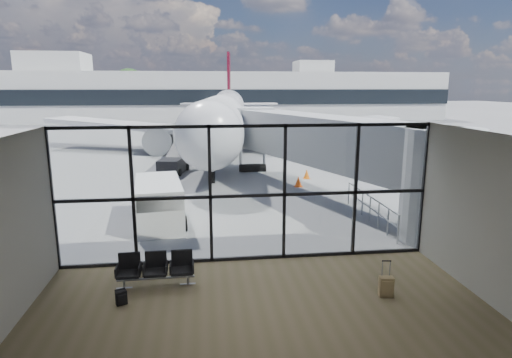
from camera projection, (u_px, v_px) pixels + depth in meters
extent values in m
plane|color=slate|center=(214.00, 133.00, 53.04)|extent=(220.00, 220.00, 0.00)
cube|color=brown|center=(265.00, 324.00, 10.36)|extent=(12.00, 8.00, 0.01)
cube|color=silver|center=(266.00, 140.00, 9.41)|extent=(12.00, 8.00, 0.02)
cube|color=#B4B4AF|center=(307.00, 333.00, 6.01)|extent=(12.00, 0.02, 4.50)
cube|color=#B4B4AF|center=(505.00, 226.00, 10.61)|extent=(0.02, 8.00, 4.50)
cube|color=white|center=(248.00, 194.00, 13.76)|extent=(12.00, 0.04, 4.50)
cube|color=black|center=(248.00, 258.00, 14.23)|extent=(12.00, 0.12, 0.10)
cube|color=black|center=(248.00, 196.00, 13.78)|extent=(12.00, 0.12, 0.10)
cube|color=black|center=(247.00, 126.00, 13.30)|extent=(12.00, 0.12, 0.10)
cube|color=black|center=(52.00, 200.00, 13.04)|extent=(0.10, 0.12, 4.50)
cube|color=black|center=(133.00, 198.00, 13.33)|extent=(0.10, 0.12, 4.50)
cube|color=black|center=(210.00, 195.00, 13.62)|extent=(0.10, 0.12, 4.50)
cube|color=black|center=(284.00, 193.00, 13.91)|extent=(0.10, 0.12, 4.50)
cube|color=black|center=(355.00, 191.00, 14.20)|extent=(0.10, 0.12, 4.50)
cube|color=black|center=(423.00, 189.00, 14.49)|extent=(0.10, 0.12, 4.50)
cylinder|color=#96999B|center=(440.00, 185.00, 15.64)|extent=(2.80, 2.80, 4.20)
cube|color=#96999B|center=(319.00, 139.00, 21.91)|extent=(7.45, 14.81, 2.40)
cube|color=#96999B|center=(252.00, 127.00, 28.38)|extent=(2.60, 2.20, 2.60)
cylinder|color=gray|center=(241.00, 159.00, 28.73)|extent=(0.20, 0.20, 1.80)
cylinder|color=gray|center=(264.00, 158.00, 28.92)|extent=(0.20, 0.20, 1.80)
cylinder|color=black|center=(253.00, 168.00, 28.97)|extent=(1.80, 0.56, 0.56)
cylinder|color=gray|center=(398.00, 229.00, 15.58)|extent=(0.06, 0.06, 1.10)
cylinder|color=gray|center=(388.00, 222.00, 16.45)|extent=(0.06, 0.06, 1.10)
cylinder|color=gray|center=(378.00, 215.00, 17.32)|extent=(0.06, 0.06, 1.10)
cylinder|color=gray|center=(370.00, 209.00, 18.19)|extent=(0.06, 0.06, 1.10)
cylinder|color=gray|center=(362.00, 203.00, 19.07)|extent=(0.06, 0.06, 1.10)
cylinder|color=gray|center=(355.00, 198.00, 19.94)|extent=(0.06, 0.06, 1.10)
cylinder|color=gray|center=(349.00, 193.00, 20.81)|extent=(0.06, 0.06, 1.10)
cylinder|color=gray|center=(371.00, 197.00, 18.08)|extent=(0.06, 5.40, 0.06)
cylinder|color=gray|center=(370.00, 208.00, 18.18)|extent=(0.06, 5.40, 0.06)
cube|color=#B1B1AC|center=(210.00, 96.00, 73.53)|extent=(80.00, 12.00, 8.00)
cube|color=black|center=(211.00, 97.00, 67.61)|extent=(80.00, 0.20, 2.40)
cube|color=#B1B1AC|center=(55.00, 62.00, 69.34)|extent=(10.00, 8.00, 3.00)
cube|color=#B1B1AC|center=(313.00, 67.00, 74.64)|extent=(6.00, 6.00, 2.00)
cylinder|color=#382619|center=(32.00, 108.00, 79.73)|extent=(0.50, 0.50, 3.42)
sphere|color=black|center=(29.00, 85.00, 78.84)|extent=(6.27, 6.27, 6.27)
cylinder|color=#382619|center=(65.00, 110.00, 80.53)|extent=(0.50, 0.50, 2.70)
sphere|color=black|center=(64.00, 92.00, 79.83)|extent=(4.95, 4.95, 4.95)
cylinder|color=#382619|center=(98.00, 109.00, 81.21)|extent=(0.50, 0.50, 3.06)
sphere|color=black|center=(97.00, 89.00, 80.42)|extent=(5.61, 5.61, 5.61)
cylinder|color=#382619|center=(131.00, 108.00, 81.90)|extent=(0.50, 0.50, 3.42)
sphere|color=black|center=(129.00, 85.00, 81.01)|extent=(6.27, 6.27, 6.27)
cube|color=gray|center=(156.00, 278.00, 12.28)|extent=(2.19, 0.12, 0.04)
cube|color=black|center=(129.00, 274.00, 12.14)|extent=(0.63, 0.59, 0.08)
cube|color=black|center=(130.00, 261.00, 12.35)|extent=(0.62, 0.08, 0.55)
cube|color=black|center=(156.00, 272.00, 12.24)|extent=(0.63, 0.59, 0.08)
cube|color=black|center=(156.00, 260.00, 12.46)|extent=(0.62, 0.08, 0.55)
cube|color=black|center=(182.00, 271.00, 12.35)|extent=(0.63, 0.59, 0.08)
cube|color=black|center=(182.00, 258.00, 12.56)|extent=(0.62, 0.08, 0.55)
cylinder|color=gray|center=(124.00, 284.00, 12.18)|extent=(0.06, 0.06, 0.25)
cylinder|color=gray|center=(188.00, 280.00, 12.43)|extent=(0.06, 0.06, 0.25)
cube|color=black|center=(121.00, 298.00, 11.26)|extent=(0.33, 0.28, 0.38)
cube|color=black|center=(122.00, 299.00, 11.18)|extent=(0.23, 0.14, 0.26)
cylinder|color=black|center=(120.00, 290.00, 11.29)|extent=(0.27, 0.17, 0.07)
cube|color=#8E794F|center=(386.00, 287.00, 11.66)|extent=(0.40, 0.28, 0.56)
cube|color=#8E794F|center=(387.00, 289.00, 11.54)|extent=(0.31, 0.08, 0.41)
cylinder|color=gray|center=(382.00, 269.00, 11.66)|extent=(0.02, 0.02, 0.47)
cylinder|color=gray|center=(390.00, 269.00, 11.66)|extent=(0.02, 0.02, 0.47)
cube|color=black|center=(387.00, 261.00, 11.61)|extent=(0.25, 0.07, 0.02)
cylinder|color=black|center=(381.00, 294.00, 11.82)|extent=(0.04, 0.07, 0.06)
cylinder|color=black|center=(388.00, 294.00, 11.82)|extent=(0.04, 0.07, 0.06)
cylinder|color=silver|center=(223.00, 116.00, 37.91)|extent=(6.71, 30.97, 3.79)
sphere|color=silver|center=(209.00, 136.00, 22.89)|extent=(3.79, 3.79, 3.79)
cone|color=silver|center=(229.00, 104.00, 55.36)|extent=(4.36, 6.48, 3.79)
cube|color=black|center=(210.00, 125.00, 23.38)|extent=(2.36, 1.44, 0.51)
cube|color=silver|center=(127.00, 125.00, 38.85)|extent=(15.49, 9.32, 1.21)
cylinder|color=black|center=(161.00, 139.00, 37.16)|extent=(2.47, 3.67, 2.15)
cube|color=silver|center=(204.00, 104.00, 54.75)|extent=(5.93, 3.45, 0.18)
cube|color=silver|center=(318.00, 125.00, 39.33)|extent=(15.76, 6.74, 1.21)
cylinder|color=black|center=(283.00, 139.00, 37.45)|extent=(2.47, 3.67, 2.15)
cube|color=silver|center=(255.00, 104.00, 54.93)|extent=(5.81, 2.47, 0.18)
cube|color=#500B1A|center=(229.00, 78.00, 54.65)|extent=(0.68, 3.91, 6.15)
cylinder|color=gray|center=(213.00, 171.00, 25.39)|extent=(0.20, 0.20, 1.43)
cylinder|color=black|center=(213.00, 177.00, 25.46)|extent=(0.32, 0.74, 0.72)
cylinder|color=black|center=(192.00, 145.00, 38.88)|extent=(0.55, 1.02, 0.98)
cylinder|color=black|center=(255.00, 145.00, 39.04)|extent=(0.55, 1.02, 0.98)
cube|color=silver|center=(159.00, 202.00, 17.90)|extent=(2.33, 4.36, 1.81)
cube|color=black|center=(160.00, 200.00, 16.35)|extent=(1.84, 1.30, 0.63)
cylinder|color=black|center=(137.00, 227.00, 16.52)|extent=(0.31, 0.66, 0.63)
cylinder|color=black|center=(184.00, 224.00, 16.97)|extent=(0.31, 0.66, 0.63)
cylinder|color=black|center=(138.00, 208.00, 19.09)|extent=(0.31, 0.66, 0.63)
cylinder|color=black|center=(178.00, 206.00, 19.53)|extent=(0.31, 0.66, 0.63)
cube|color=black|center=(173.00, 165.00, 28.39)|extent=(1.98, 3.16, 0.98)
cube|color=black|center=(178.00, 152.00, 29.37)|extent=(1.68, 2.63, 1.01)
cylinder|color=black|center=(159.00, 172.00, 27.57)|extent=(0.30, 0.52, 0.49)
cylinder|color=black|center=(179.00, 172.00, 27.44)|extent=(0.30, 0.52, 0.49)
cylinder|color=black|center=(168.00, 167.00, 29.46)|extent=(0.30, 0.52, 0.49)
cylinder|color=black|center=(187.00, 167.00, 29.33)|extent=(0.30, 0.52, 0.49)
cube|color=gold|center=(16.00, 181.00, 24.29)|extent=(2.09, 2.84, 0.73)
cube|color=gray|center=(22.00, 160.00, 24.77)|extent=(1.79, 2.33, 1.34)
cylinder|color=black|center=(17.00, 188.00, 23.35)|extent=(0.28, 0.43, 0.40)
cylinder|color=black|center=(16.00, 180.00, 25.32)|extent=(0.28, 0.43, 0.40)
cylinder|color=black|center=(38.00, 181.00, 25.10)|extent=(0.28, 0.43, 0.40)
cube|color=#E15C0B|center=(164.00, 177.00, 27.27)|extent=(0.45, 0.45, 0.03)
cone|color=#E15C0B|center=(164.00, 172.00, 27.20)|extent=(0.43, 0.43, 0.65)
cube|color=#FF530D|center=(298.00, 186.00, 24.66)|extent=(0.43, 0.43, 0.03)
cone|color=#FF530D|center=(298.00, 181.00, 24.60)|extent=(0.41, 0.41, 0.62)
cube|color=orange|center=(306.00, 178.00, 26.81)|extent=(0.41, 0.41, 0.03)
cone|color=orange|center=(307.00, 174.00, 26.75)|extent=(0.39, 0.39, 0.59)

